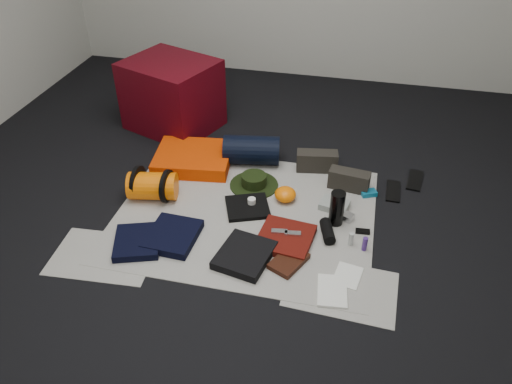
% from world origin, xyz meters
% --- Properties ---
extents(floor, '(4.50, 4.50, 0.02)m').
position_xyz_m(floor, '(0.00, 0.00, -0.01)').
color(floor, black).
rests_on(floor, ground).
extents(newspaper_mat, '(1.60, 1.30, 0.01)m').
position_xyz_m(newspaper_mat, '(0.00, 0.00, 0.00)').
color(newspaper_mat, beige).
rests_on(newspaper_mat, floor).
extents(newspaper_sheet_front_left, '(0.61, 0.44, 0.00)m').
position_xyz_m(newspaper_sheet_front_left, '(-0.70, -0.55, 0.00)').
color(newspaper_sheet_front_left, beige).
rests_on(newspaper_sheet_front_left, floor).
extents(newspaper_sheet_front_right, '(0.60, 0.43, 0.00)m').
position_xyz_m(newspaper_sheet_front_right, '(0.65, -0.50, 0.00)').
color(newspaper_sheet_front_right, beige).
rests_on(newspaper_sheet_front_right, floor).
extents(red_cabinet, '(0.80, 0.74, 0.55)m').
position_xyz_m(red_cabinet, '(-0.84, 0.99, 0.27)').
color(red_cabinet, '#4F050F').
rests_on(red_cabinet, floor).
extents(sleeping_pad, '(0.58, 0.50, 0.10)m').
position_xyz_m(sleeping_pad, '(-0.50, 0.47, 0.05)').
color(sleeping_pad, '#E63C02').
rests_on(sleeping_pad, newspaper_mat).
extents(stuff_sack, '(0.34, 0.24, 0.18)m').
position_xyz_m(stuff_sack, '(-0.63, 0.03, 0.10)').
color(stuff_sack, '#FB6C04').
rests_on(stuff_sack, newspaper_mat).
extents(sack_strap_left, '(0.02, 0.22, 0.22)m').
position_xyz_m(sack_strap_left, '(-0.73, 0.03, 0.11)').
color(sack_strap_left, black).
rests_on(sack_strap_left, newspaper_mat).
extents(sack_strap_right, '(0.02, 0.22, 0.22)m').
position_xyz_m(sack_strap_right, '(-0.53, 0.03, 0.11)').
color(sack_strap_right, black).
rests_on(sack_strap_right, newspaper_mat).
extents(navy_duffel, '(0.43, 0.27, 0.21)m').
position_xyz_m(navy_duffel, '(-0.10, 0.59, 0.11)').
color(navy_duffel, black).
rests_on(navy_duffel, newspaper_mat).
extents(boonie_brim, '(0.35, 0.35, 0.01)m').
position_xyz_m(boonie_brim, '(-0.02, 0.31, 0.01)').
color(boonie_brim, black).
rests_on(boonie_brim, newspaper_mat).
extents(boonie_crown, '(0.17, 0.17, 0.08)m').
position_xyz_m(boonie_crown, '(-0.02, 0.31, 0.05)').
color(boonie_crown, black).
rests_on(boonie_crown, boonie_brim).
extents(hiking_boot_left, '(0.30, 0.15, 0.14)m').
position_xyz_m(hiking_boot_left, '(0.37, 0.60, 0.08)').
color(hiking_boot_left, '#2B2721').
rests_on(hiking_boot_left, newspaper_mat).
extents(hiking_boot_right, '(0.28, 0.14, 0.13)m').
position_xyz_m(hiking_boot_right, '(0.61, 0.42, 0.07)').
color(hiking_boot_right, '#2B2721').
rests_on(hiking_boot_right, newspaper_mat).
extents(flip_flop_left, '(0.09, 0.24, 0.01)m').
position_xyz_m(flip_flop_left, '(0.91, 0.46, 0.01)').
color(flip_flop_left, black).
rests_on(flip_flop_left, floor).
extents(flip_flop_right, '(0.13, 0.26, 0.01)m').
position_xyz_m(flip_flop_right, '(1.06, 0.62, 0.01)').
color(flip_flop_right, black).
rests_on(flip_flop_right, floor).
extents(trousers_navy_a, '(0.34, 0.36, 0.05)m').
position_xyz_m(trousers_navy_a, '(-0.55, -0.42, 0.03)').
color(trousers_navy_a, black).
rests_on(trousers_navy_a, newspaper_mat).
extents(trousers_navy_b, '(0.29, 0.33, 0.05)m').
position_xyz_m(trousers_navy_b, '(-0.36, -0.33, 0.03)').
color(trousers_navy_b, black).
rests_on(trousers_navy_b, newspaper_mat).
extents(trousers_charcoal, '(0.34, 0.37, 0.05)m').
position_xyz_m(trousers_charcoal, '(0.09, -0.39, 0.03)').
color(trousers_charcoal, black).
rests_on(trousers_charcoal, newspaper_mat).
extents(black_tshirt, '(0.34, 0.33, 0.03)m').
position_xyz_m(black_tshirt, '(0.00, 0.05, 0.02)').
color(black_tshirt, black).
rests_on(black_tshirt, newspaper_mat).
extents(red_shirt, '(0.34, 0.34, 0.04)m').
position_xyz_m(red_shirt, '(0.29, -0.20, 0.03)').
color(red_shirt, '#570F09').
rests_on(red_shirt, newspaper_mat).
extents(orange_stuff_sack, '(0.17, 0.17, 0.09)m').
position_xyz_m(orange_stuff_sack, '(0.22, 0.20, 0.05)').
color(orange_stuff_sack, '#FB6C04').
rests_on(orange_stuff_sack, newspaper_mat).
extents(first_aid_pouch, '(0.20, 0.17, 0.04)m').
position_xyz_m(first_aid_pouch, '(0.54, 0.19, 0.03)').
color(first_aid_pouch, gray).
rests_on(first_aid_pouch, newspaper_mat).
extents(water_bottle, '(0.09, 0.09, 0.23)m').
position_xyz_m(water_bottle, '(0.56, 0.04, 0.12)').
color(water_bottle, black).
rests_on(water_bottle, newspaper_mat).
extents(speaker, '(0.12, 0.19, 0.07)m').
position_xyz_m(speaker, '(0.53, -0.09, 0.04)').
color(speaker, black).
rests_on(speaker, newspaper_mat).
extents(compact_camera, '(0.12, 0.10, 0.04)m').
position_xyz_m(compact_camera, '(0.62, 0.09, 0.03)').
color(compact_camera, silver).
rests_on(compact_camera, newspaper_mat).
extents(cyan_case, '(0.12, 0.10, 0.03)m').
position_xyz_m(cyan_case, '(0.75, 0.38, 0.02)').
color(cyan_case, '#0D6083').
rests_on(cyan_case, newspaper_mat).
extents(toiletry_purple, '(0.04, 0.04, 0.09)m').
position_xyz_m(toiletry_purple, '(0.75, -0.17, 0.05)').
color(toiletry_purple, '#432476').
rests_on(toiletry_purple, newspaper_mat).
extents(toiletry_clear, '(0.04, 0.04, 0.09)m').
position_xyz_m(toiletry_clear, '(0.67, -0.14, 0.05)').
color(toiletry_clear, '#B1B6B1').
rests_on(toiletry_clear, newspaper_mat).
extents(paperback_book, '(0.23, 0.26, 0.03)m').
position_xyz_m(paperback_book, '(0.34, -0.38, 0.02)').
color(paperback_book, black).
rests_on(paperback_book, newspaper_mat).
extents(map_booklet, '(0.18, 0.24, 0.01)m').
position_xyz_m(map_booklet, '(0.61, -0.53, 0.01)').
color(map_booklet, white).
rests_on(map_booklet, newspaper_mat).
extents(map_printout, '(0.17, 0.20, 0.01)m').
position_xyz_m(map_printout, '(0.68, -0.40, 0.01)').
color(map_printout, white).
rests_on(map_printout, newspaper_mat).
extents(sunglasses, '(0.09, 0.04, 0.02)m').
position_xyz_m(sunglasses, '(0.73, -0.02, 0.02)').
color(sunglasses, black).
rests_on(sunglasses, newspaper_mat).
extents(key_cluster, '(0.07, 0.07, 0.01)m').
position_xyz_m(key_cluster, '(-0.60, -0.51, 0.01)').
color(key_cluster, silver).
rests_on(key_cluster, newspaper_mat).
extents(tape_roll, '(0.05, 0.05, 0.03)m').
position_xyz_m(tape_roll, '(0.02, 0.08, 0.05)').
color(tape_roll, silver).
rests_on(tape_roll, black_tshirt).
extents(energy_bar_a, '(0.10, 0.05, 0.01)m').
position_xyz_m(energy_bar_a, '(0.25, -0.18, 0.05)').
color(energy_bar_a, silver).
rests_on(energy_bar_a, red_shirt).
extents(energy_bar_b, '(0.10, 0.05, 0.01)m').
position_xyz_m(energy_bar_b, '(0.33, -0.18, 0.05)').
color(energy_bar_b, silver).
rests_on(energy_bar_b, red_shirt).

